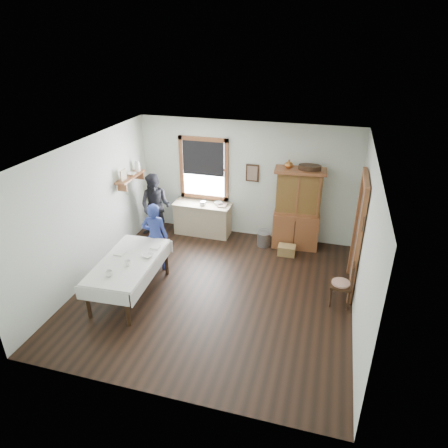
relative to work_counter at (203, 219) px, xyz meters
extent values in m
cube|color=black|center=(0.97, -2.20, -0.38)|extent=(5.00, 5.00, 0.01)
cube|color=beige|center=(0.97, -2.20, 2.31)|extent=(5.00, 5.00, 0.01)
cube|color=silver|center=(0.97, 0.30, 0.96)|extent=(5.00, 0.01, 2.70)
cube|color=silver|center=(0.97, -4.70, 0.96)|extent=(5.00, 0.01, 2.70)
cube|color=silver|center=(-1.53, -2.20, 0.96)|extent=(0.01, 5.00, 2.70)
cube|color=silver|center=(3.47, -2.20, 0.96)|extent=(0.01, 5.00, 2.70)
cube|color=white|center=(-0.03, 0.28, 1.16)|extent=(1.00, 0.02, 1.30)
cube|color=#9A582F|center=(-0.03, 0.26, 1.86)|extent=(1.18, 0.06, 0.09)
cube|color=#9A582F|center=(-0.03, 0.26, 0.47)|extent=(1.18, 0.06, 0.09)
cube|color=#9A582F|center=(-0.57, 0.26, 1.16)|extent=(0.09, 0.06, 1.48)
cube|color=#9A582F|center=(0.52, 0.26, 1.16)|extent=(0.09, 0.06, 1.48)
cube|color=black|center=(-0.03, 0.24, 1.41)|extent=(0.98, 0.03, 0.80)
cube|color=#453A31|center=(3.44, -1.35, 0.66)|extent=(0.03, 0.90, 2.10)
cube|color=#9A582F|center=(3.41, -1.86, 0.66)|extent=(0.08, 0.12, 2.10)
cube|color=#9A582F|center=(3.41, -0.84, 0.66)|extent=(0.08, 0.12, 2.10)
cube|color=#9A582F|center=(3.41, -1.35, 1.77)|extent=(0.08, 1.14, 0.12)
cube|color=#9A582F|center=(-1.40, -0.70, 1.16)|extent=(0.24, 1.00, 0.04)
cube|color=#9A582F|center=(-1.40, -1.10, 1.06)|extent=(0.22, 0.03, 0.18)
cube|color=#9A582F|center=(-1.40, -0.30, 1.06)|extent=(0.22, 0.03, 0.18)
cube|color=tan|center=(-1.40, -1.00, 1.29)|extent=(0.03, 0.22, 0.24)
cylinder|color=white|center=(-1.40, -0.35, 1.29)|extent=(0.12, 0.12, 0.22)
cube|color=#382513|center=(1.12, 0.26, 1.16)|extent=(0.30, 0.04, 0.40)
torus|color=black|center=(3.42, -1.90, 1.33)|extent=(0.01, 0.27, 0.27)
cube|color=tan|center=(0.00, 0.00, 0.00)|extent=(1.36, 0.53, 0.78)
cube|color=#9A582F|center=(2.21, -0.03, 0.52)|extent=(1.11, 0.59, 1.83)
cube|color=silver|center=(-0.49, -2.71, -0.02)|extent=(1.07, 1.90, 0.74)
cube|color=#382513|center=(3.23, -1.96, 0.06)|extent=(0.42, 0.42, 0.89)
cube|color=gray|center=(1.52, -0.18, -0.23)|extent=(0.40, 0.40, 0.32)
cube|color=#A7884B|center=(2.09, -0.47, -0.28)|extent=(0.38, 0.27, 0.22)
imported|color=navy|center=(-0.41, -1.73, 0.28)|extent=(0.53, 0.39, 1.34)
imported|color=black|center=(-1.01, -0.39, 0.32)|extent=(0.70, 0.55, 1.42)
imported|color=white|center=(-0.54, -3.26, 0.40)|extent=(0.14, 0.14, 0.10)
imported|color=white|center=(-0.40, -2.88, 0.40)|extent=(0.14, 0.14, 0.10)
imported|color=white|center=(-0.20, -2.51, 0.38)|extent=(0.29, 0.29, 0.06)
imported|color=#7C6353|center=(0.39, 0.03, 0.40)|extent=(0.17, 0.23, 0.02)
imported|color=white|center=(0.38, 0.07, 0.42)|extent=(0.22, 0.22, 0.06)
imported|color=white|center=(-1.40, -0.65, 1.21)|extent=(0.22, 0.22, 0.05)
camera|label=1|loc=(2.82, -8.15, 4.06)|focal=32.00mm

